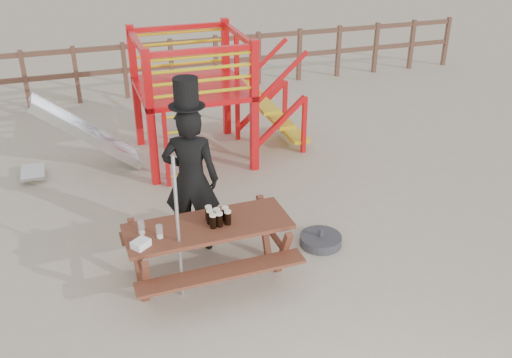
{
  "coord_description": "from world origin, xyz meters",
  "views": [
    {
      "loc": [
        -1.62,
        -5.09,
        4.09
      ],
      "look_at": [
        0.35,
        0.8,
        0.89
      ],
      "focal_mm": 40.0,
      "sensor_mm": 36.0,
      "label": 1
    }
  ],
  "objects": [
    {
      "name": "ground",
      "position": [
        0.0,
        0.0,
        0.0
      ],
      "size": [
        60.0,
        60.0,
        0.0
      ],
      "primitive_type": "plane",
      "color": "tan",
      "rests_on": "ground"
    },
    {
      "name": "back_fence",
      "position": [
        0.0,
        7.0,
        0.74
      ],
      "size": [
        15.09,
        0.09,
        1.2
      ],
      "color": "brown",
      "rests_on": "ground"
    },
    {
      "name": "playground_fort",
      "position": [
        0.12,
        3.58,
        1.07
      ],
      "size": [
        4.71,
        1.84,
        2.1
      ],
      "color": "red",
      "rests_on": "ground"
    },
    {
      "name": "picnic_table",
      "position": [
        -0.4,
        0.23,
        0.45
      ],
      "size": [
        1.89,
        1.33,
        0.72
      ],
      "rotation": [
        0.0,
        0.0,
        0.03
      ],
      "color": "brown",
      "rests_on": "ground"
    },
    {
      "name": "man_with_hat",
      "position": [
        -0.42,
        0.96,
        0.99
      ],
      "size": [
        0.8,
        0.67,
        2.21
      ],
      "rotation": [
        0.0,
        0.0,
        2.76
      ],
      "color": "black",
      "rests_on": "ground"
    },
    {
      "name": "metal_pole",
      "position": [
        -0.78,
        0.01,
        0.86
      ],
      "size": [
        0.04,
        0.04,
        1.72
      ],
      "primitive_type": "cylinder",
      "color": "#B2B2B7",
      "rests_on": "ground"
    },
    {
      "name": "parasol_base",
      "position": [
        1.11,
        0.45,
        0.06
      ],
      "size": [
        0.54,
        0.54,
        0.23
      ],
      "color": "#323237",
      "rests_on": "ground"
    },
    {
      "name": "paper_bag",
      "position": [
        -1.18,
        0.03,
        0.76
      ],
      "size": [
        0.23,
        0.22,
        0.08
      ],
      "primitive_type": "cube",
      "rotation": [
        0.0,
        0.0,
        0.65
      ],
      "color": "white",
      "rests_on": "picnic_table"
    },
    {
      "name": "stout_pints",
      "position": [
        -0.29,
        0.23,
        0.81
      ],
      "size": [
        0.26,
        0.26,
        0.17
      ],
      "color": "black",
      "rests_on": "picnic_table"
    },
    {
      "name": "empty_glasses",
      "position": [
        -1.05,
        0.22,
        0.79
      ],
      "size": [
        0.25,
        0.22,
        0.15
      ],
      "color": "silver",
      "rests_on": "picnic_table"
    }
  ]
}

